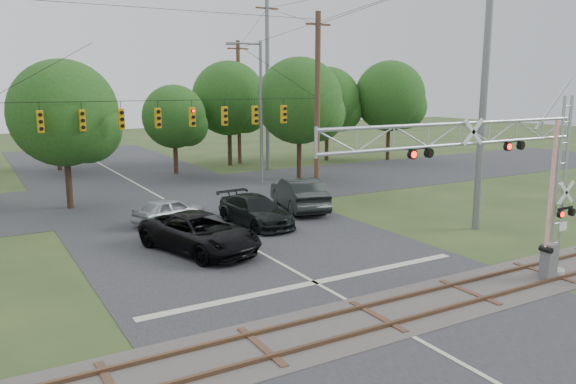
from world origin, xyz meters
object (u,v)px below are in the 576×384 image
traffic_signal_span (190,109)px  streetlight (259,106)px  car_dark (255,211)px  sedan_silver (170,210)px  crossing_gantry (503,172)px  pickup_black (200,233)px

traffic_signal_span → streetlight: traffic_signal_span is taller
traffic_signal_span → car_dark: (1.15, -5.85, -4.88)m
traffic_signal_span → sedan_silver: bearing=-126.8°
traffic_signal_span → car_dark: bearing=-78.9°
crossing_gantry → streetlight: streetlight is taller
traffic_signal_span → pickup_black: size_ratio=3.29×
crossing_gantry → sedan_silver: (-6.45, 15.06, -3.49)m
pickup_black → streetlight: size_ratio=0.59×
car_dark → streetlight: size_ratio=0.52×
traffic_signal_span → car_dark: size_ratio=3.78×
crossing_gantry → car_dark: 13.27m
traffic_signal_span → streetlight: 8.11m
traffic_signal_span → sedan_silver: size_ratio=4.91×
streetlight → sedan_silver: bearing=-139.6°
traffic_signal_span → sedan_silver: 6.44m
pickup_black → streetlight: bearing=36.8°
crossing_gantry → pickup_black: (-6.96, 9.59, -3.35)m
crossing_gantry → traffic_signal_span: size_ratio=0.57×
car_dark → sedan_silver: size_ratio=1.30×
pickup_black → car_dark: 5.05m
traffic_signal_span → pickup_black: traffic_signal_span is taller
pickup_black → car_dark: (4.12, 2.92, -0.07)m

